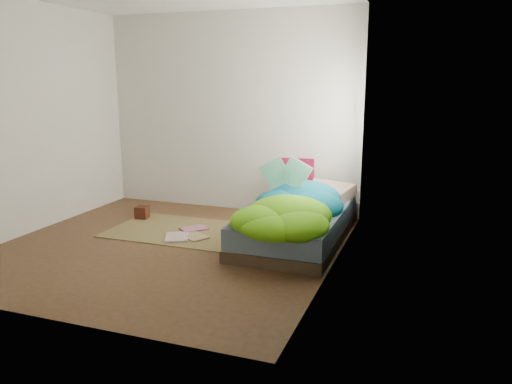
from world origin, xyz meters
TOP-DOWN VIEW (x-y plane):
  - ground at (0.00, 0.00)m, footprint 3.50×3.50m
  - room_walls at (0.01, 0.01)m, footprint 3.54×3.54m
  - bed at (1.22, 0.72)m, footprint 1.00×2.00m
  - duvet at (1.22, 0.50)m, footprint 0.96×1.84m
  - rug at (-0.15, 0.55)m, footprint 1.60×1.10m
  - pillow_floral at (1.39, 1.42)m, footprint 0.71×0.57m
  - pillow_magenta at (0.96, 1.64)m, footprint 0.42×0.17m
  - open_book at (1.06, 0.78)m, footprint 0.48×0.20m
  - wooden_box at (-0.85, 0.84)m, footprint 0.17×0.17m
  - floor_book_a at (-0.14, 0.19)m, footprint 0.37×0.42m
  - floor_book_b at (-0.08, 0.66)m, footprint 0.36×0.37m
  - floor_book_c at (0.08, 0.24)m, footprint 0.38×0.35m

SIDE VIEW (x-z plane):
  - ground at x=0.00m, z-range 0.00..0.00m
  - rug at x=-0.15m, z-range 0.00..0.01m
  - floor_book_c at x=0.08m, z-range 0.01..0.04m
  - floor_book_a at x=-0.14m, z-range 0.01..0.04m
  - floor_book_b at x=-0.08m, z-range 0.01..0.04m
  - wooden_box at x=-0.85m, z-range 0.01..0.16m
  - bed at x=1.22m, z-range 0.00..0.34m
  - pillow_floral at x=1.39m, z-range 0.34..0.48m
  - duvet at x=1.22m, z-range 0.34..0.68m
  - pillow_magenta at x=0.96m, z-range 0.34..0.75m
  - open_book at x=1.06m, z-range 0.68..0.96m
  - room_walls at x=0.01m, z-range 0.32..2.94m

